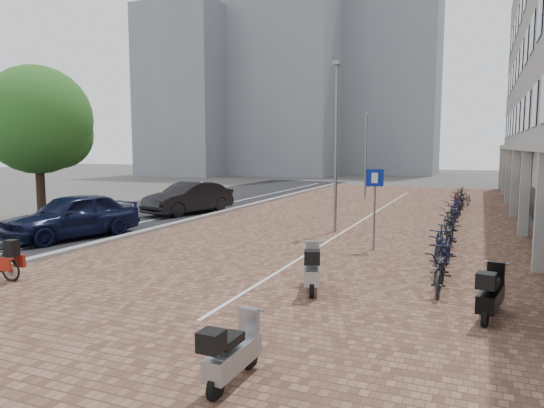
{
  "coord_description": "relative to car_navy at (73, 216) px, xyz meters",
  "views": [
    {
      "loc": [
        7.2,
        -11.16,
        3.43
      ],
      "look_at": [
        0.0,
        6.0,
        1.3
      ],
      "focal_mm": 32.82,
      "sensor_mm": 36.0,
      "label": 1
    }
  ],
  "objects": [
    {
      "name": "ground",
      "position": [
        6.92,
        -3.03,
        -0.86
      ],
      "size": [
        140.0,
        140.0,
        0.0
      ],
      "primitive_type": "plane",
      "color": "#474442",
      "rests_on": "ground"
    },
    {
      "name": "plaza_brick",
      "position": [
        8.92,
        8.97,
        -0.85
      ],
      "size": [
        14.5,
        42.0,
        0.04
      ],
      "primitive_type": "cube",
      "color": "brown",
      "rests_on": "ground"
    },
    {
      "name": "street_asphalt",
      "position": [
        -2.08,
        8.97,
        -0.85
      ],
      "size": [
        8.0,
        50.0,
        0.03
      ],
      "primitive_type": "cube",
      "color": "black",
      "rests_on": "ground"
    },
    {
      "name": "curb",
      "position": [
        1.82,
        8.97,
        -0.79
      ],
      "size": [
        0.35,
        42.0,
        0.14
      ],
      "primitive_type": "cube",
      "color": "gray",
      "rests_on": "ground"
    },
    {
      "name": "lane_line",
      "position": [
        -0.08,
        8.97,
        -0.84
      ],
      "size": [
        0.12,
        44.0,
        0.0
      ],
      "primitive_type": "cube",
      "color": "white",
      "rests_on": "street_asphalt"
    },
    {
      "name": "parking_line",
      "position": [
        9.12,
        8.97,
        -0.82
      ],
      "size": [
        0.1,
        30.0,
        0.0
      ],
      "primitive_type": "cube",
      "color": "white",
      "rests_on": "plaza_brick"
    },
    {
      "name": "bg_towers",
      "position": [
        -7.42,
        45.91,
        13.11
      ],
      "size": [
        33.0,
        23.0,
        32.0
      ],
      "color": "gray",
      "rests_on": "ground"
    },
    {
      "name": "car_navy",
      "position": [
        0.0,
        0.0,
        0.0
      ],
      "size": [
        3.25,
        5.39,
        1.72
      ],
      "primitive_type": "imported",
      "rotation": [
        0.0,
        0.0,
        -0.26
      ],
      "color": "black",
      "rests_on": "ground"
    },
    {
      "name": "car_dark",
      "position": [
        0.24,
        7.73,
        -0.04
      ],
      "size": [
        3.05,
        5.26,
        1.64
      ],
      "primitive_type": "imported",
      "rotation": [
        0.0,
        0.0,
        -0.28
      ],
      "color": "black",
      "rests_on": "ground"
    },
    {
      "name": "scooter_front",
      "position": [
        10.52,
        -3.14,
        -0.29
      ],
      "size": [
        1.0,
        1.73,
        1.14
      ],
      "primitive_type": null,
      "rotation": [
        0.0,
        0.0,
        0.31
      ],
      "color": "#A5A5AA",
      "rests_on": "ground"
    },
    {
      "name": "scooter_mid",
      "position": [
        14.42,
        -3.63,
        -0.31
      ],
      "size": [
        0.76,
        1.65,
        1.09
      ],
      "primitive_type": null,
      "rotation": [
        0.0,
        0.0,
        -0.17
      ],
      "color": "black",
      "rests_on": "ground"
    },
    {
      "name": "scooter_back",
      "position": [
        10.94,
        -8.07,
        -0.35
      ],
      "size": [
        0.5,
        1.48,
        1.01
      ],
      "primitive_type": null,
      "rotation": [
        0.0,
        0.0,
        -0.02
      ],
      "color": "gray",
      "rests_on": "ground"
    },
    {
      "name": "parking_sign",
      "position": [
        10.93,
        2.17,
        0.99
      ],
      "size": [
        0.55,
        0.23,
        2.71
      ],
      "rotation": [
        0.0,
        0.0,
        0.34
      ],
      "color": "slate",
      "rests_on": "ground"
    },
    {
      "name": "lamp_near",
      "position": [
        8.79,
        5.08,
        2.48
      ],
      "size": [
        0.12,
        0.12,
        6.67
      ],
      "primitive_type": "cylinder",
      "color": "slate",
      "rests_on": "ground"
    },
    {
      "name": "lamp_far",
      "position": [
        7.13,
        18.4,
        1.94
      ],
      "size": [
        0.12,
        0.12,
        5.6
      ],
      "primitive_type": "cylinder",
      "color": "slate",
      "rests_on": "ground"
    },
    {
      "name": "street_tree",
      "position": [
        -4.36,
        2.78,
        3.65
      ],
      "size": [
        4.88,
        4.88,
        7.1
      ],
      "color": "#382619",
      "rests_on": "ground"
    },
    {
      "name": "bike_row",
      "position": [
        13.19,
        7.62,
        -0.34
      ],
      "size": [
        1.33,
        21.43,
        1.05
      ],
      "color": "black",
      "rests_on": "ground"
    }
  ]
}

